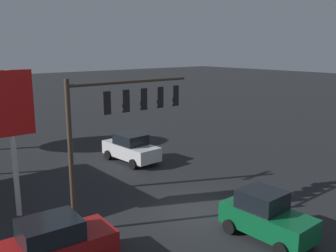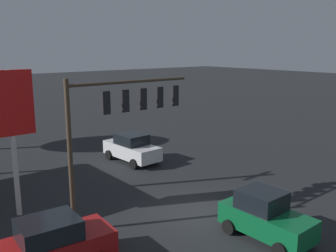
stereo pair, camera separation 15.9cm
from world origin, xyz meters
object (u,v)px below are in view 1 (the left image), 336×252
at_px(price_sign, 10,112).
at_px(sedan_far, 51,246).
at_px(traffic_signal_assembly, 124,110).
at_px(sedan_waiting, 131,148).
at_px(hatchback_crossing, 266,216).

bearing_deg(price_sign, sedan_far, 83.54).
height_order(traffic_signal_assembly, price_sign, price_sign).
distance_m(traffic_signal_assembly, sedan_far, 6.47).
height_order(price_sign, sedan_waiting, price_sign).
bearing_deg(sedan_waiting, hatchback_crossing, -10.83).
relative_size(traffic_signal_assembly, sedan_far, 1.44).
relative_size(price_sign, sedan_waiting, 1.50).
bearing_deg(hatchback_crossing, traffic_signal_assembly, -151.03).
distance_m(price_sign, sedan_waiting, 10.31).
xyz_separation_m(hatchback_crossing, sedan_far, (7.75, -3.28, 0.00)).
height_order(hatchback_crossing, sedan_waiting, hatchback_crossing).
height_order(traffic_signal_assembly, sedan_waiting, traffic_signal_assembly).
xyz_separation_m(hatchback_crossing, sedan_waiting, (-1.64, -12.28, 0.00)).
relative_size(price_sign, sedan_far, 1.50).
xyz_separation_m(sedan_waiting, sedan_far, (9.39, 8.99, 0.00)).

